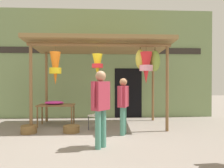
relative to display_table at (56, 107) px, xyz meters
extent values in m
plane|color=gray|center=(1.12, -1.20, -0.62)|extent=(30.00, 30.00, 0.00)
cube|color=#7A9360|center=(1.12, 1.57, 1.57)|extent=(9.96, 0.25, 4.39)
cube|color=#2D2823|center=(1.12, 1.43, 2.10)|extent=(8.96, 0.04, 0.24)
cube|color=black|center=(2.59, 1.44, 0.38)|extent=(1.10, 0.03, 2.00)
cylinder|color=brown|center=(-0.52, -0.92, 0.65)|extent=(0.09, 0.09, 2.54)
cylinder|color=brown|center=(3.44, -0.92, 0.65)|extent=(0.09, 0.09, 2.54)
cylinder|color=brown|center=(-0.52, 0.77, 0.65)|extent=(0.09, 0.09, 2.54)
cylinder|color=brown|center=(3.44, 0.77, 0.65)|extent=(0.09, 0.09, 2.54)
cylinder|color=brown|center=(1.46, -0.92, 1.92)|extent=(4.16, 0.10, 0.10)
cylinder|color=brown|center=(1.46, 0.77, 2.07)|extent=(4.16, 0.10, 0.10)
cube|color=olive|center=(1.46, -0.08, 2.04)|extent=(4.46, 2.19, 0.29)
cylinder|color=brown|center=(0.16, -0.85, 1.79)|extent=(0.01, 0.01, 0.16)
cone|color=orange|center=(0.16, -0.85, 1.23)|extent=(0.31, 0.31, 0.95)
cylinder|color=yellow|center=(0.16, -0.85, 1.16)|extent=(0.34, 0.34, 0.17)
cylinder|color=brown|center=(1.38, -0.84, 1.76)|extent=(0.01, 0.01, 0.21)
cone|color=yellow|center=(1.38, -0.84, 1.33)|extent=(0.30, 0.30, 0.66)
cylinder|color=red|center=(1.38, -0.84, 1.31)|extent=(0.33, 0.33, 0.12)
cylinder|color=brown|center=(2.80, -0.96, 1.79)|extent=(0.01, 0.01, 0.16)
cone|color=red|center=(2.80, -0.96, 1.24)|extent=(0.35, 0.35, 0.93)
cylinder|color=pink|center=(2.80, -0.96, 1.24)|extent=(0.38, 0.38, 0.17)
cylinder|color=#4C3D23|center=(3.09, -0.84, 1.82)|extent=(0.02, 0.02, 0.09)
ellipsoid|color=#89A842|center=(3.09, -0.84, 1.46)|extent=(0.31, 0.26, 0.62)
cylinder|color=#4C3D23|center=(2.64, -0.87, 1.83)|extent=(0.02, 0.02, 0.07)
ellipsoid|color=gold|center=(2.64, -0.87, 1.51)|extent=(0.28, 0.24, 0.57)
cube|color=brown|center=(0.00, 0.00, 0.06)|extent=(1.18, 0.63, 0.04)
cylinder|color=brown|center=(-0.54, -0.27, -0.29)|extent=(0.05, 0.05, 0.67)
cylinder|color=brown|center=(0.54, -0.27, -0.29)|extent=(0.05, 0.05, 0.67)
cylinder|color=brown|center=(-0.54, 0.27, -0.29)|extent=(0.05, 0.05, 0.67)
cylinder|color=brown|center=(0.54, 0.27, -0.29)|extent=(0.05, 0.05, 0.67)
ellipsoid|color=#D13399|center=(-0.08, 0.05, 0.14)|extent=(0.63, 0.44, 0.11)
ellipsoid|color=orange|center=(0.01, 0.00, 0.15)|extent=(0.29, 0.22, 0.08)
cube|color=beige|center=(1.36, -0.65, -0.18)|extent=(0.56, 0.56, 0.04)
cube|color=beige|center=(1.50, -0.75, 0.02)|extent=(0.27, 0.34, 0.40)
cylinder|color=#333338|center=(1.32, -0.39, -0.40)|extent=(0.03, 0.03, 0.44)
cylinder|color=#333338|center=(1.11, -0.68, -0.40)|extent=(0.03, 0.03, 0.44)
cylinder|color=#333338|center=(1.61, -0.61, -0.40)|extent=(0.03, 0.03, 0.44)
cylinder|color=#333338|center=(1.40, -0.90, -0.40)|extent=(0.03, 0.03, 0.44)
cylinder|color=brown|center=(0.63, -0.91, -0.53)|extent=(0.47, 0.47, 0.19)
cylinder|color=brown|center=(-0.57, -0.95, -0.51)|extent=(0.44, 0.44, 0.22)
cylinder|color=#4C8E7A|center=(2.13, -1.15, -0.24)|extent=(0.13, 0.13, 0.77)
cylinder|color=#4C8E7A|center=(2.07, -1.32, -0.24)|extent=(0.13, 0.13, 0.77)
cube|color=#B23347|center=(2.10, -1.23, 0.44)|extent=(0.35, 0.45, 0.58)
cylinder|color=#B23347|center=(2.19, -1.00, 0.47)|extent=(0.08, 0.08, 0.52)
cylinder|color=#B23347|center=(2.01, -1.47, 0.47)|extent=(0.08, 0.08, 0.52)
sphere|color=#9E704C|center=(2.10, -1.23, 0.83)|extent=(0.21, 0.21, 0.21)
cylinder|color=#4C8E7A|center=(1.53, -2.29, -0.20)|extent=(0.13, 0.13, 0.85)
cylinder|color=#4C8E7A|center=(1.42, -2.42, -0.20)|extent=(0.13, 0.13, 0.85)
cube|color=#B23347|center=(1.48, -2.36, 0.54)|extent=(0.43, 0.45, 0.63)
cylinder|color=#B23347|center=(1.64, -2.16, 0.57)|extent=(0.08, 0.08, 0.57)
cylinder|color=#B23347|center=(1.31, -2.55, 0.57)|extent=(0.08, 0.08, 0.57)
sphere|color=tan|center=(1.48, -2.36, 0.97)|extent=(0.23, 0.23, 0.23)
camera|label=1|loc=(1.49, -6.92, 0.87)|focal=33.12mm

